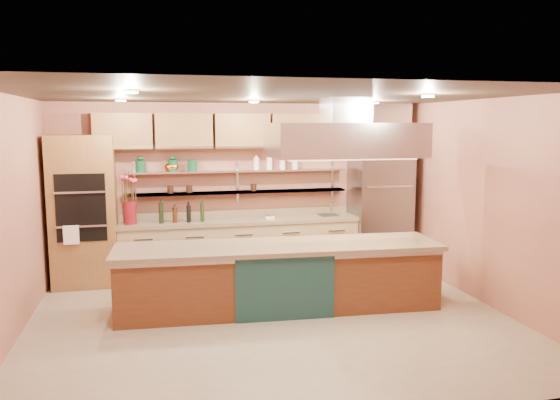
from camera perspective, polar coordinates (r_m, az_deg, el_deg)
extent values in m
cube|color=tan|center=(7.04, -0.75, -12.59)|extent=(6.00, 5.00, 0.02)
cube|color=black|center=(6.60, -0.79, 10.89)|extent=(6.00, 5.00, 0.02)
cube|color=#A6644E|center=(9.11, -4.17, 1.24)|extent=(6.00, 0.04, 2.80)
cube|color=#A6644E|center=(4.32, 6.46, -6.31)|extent=(6.00, 0.04, 2.80)
cube|color=#A6644E|center=(6.71, -26.66, -2.00)|extent=(0.04, 5.00, 2.80)
cube|color=#A6644E|center=(7.88, 21.04, -0.32)|extent=(0.04, 5.00, 2.80)
cube|color=brown|center=(8.78, -19.81, -1.11)|extent=(0.95, 0.64, 2.30)
cube|color=gray|center=(9.48, 10.38, -0.74)|extent=(0.95, 0.72, 2.10)
cube|color=tan|center=(8.97, -4.12, -4.92)|extent=(3.84, 0.64, 0.93)
cube|color=silver|center=(8.98, -4.35, 0.82)|extent=(3.60, 0.26, 0.03)
cube|color=silver|center=(8.95, -4.38, 3.05)|extent=(3.60, 0.26, 0.03)
cube|color=brown|center=(8.87, -4.05, 7.21)|extent=(4.60, 0.36, 0.55)
cube|color=silver|center=(7.33, 6.82, 6.25)|extent=(2.00, 1.00, 0.45)
cube|color=#FFE5A5|center=(6.80, -1.16, 10.56)|extent=(4.00, 2.80, 0.02)
cube|color=brown|center=(7.35, -0.09, -8.01)|extent=(4.25, 1.16, 0.88)
cylinder|color=maroon|center=(8.70, -15.42, -1.31)|extent=(0.26, 0.26, 0.35)
cube|color=black|center=(8.71, -10.23, -1.49)|extent=(0.76, 0.23, 0.24)
cube|color=white|center=(8.91, -1.09, -1.68)|extent=(0.15, 0.12, 0.08)
cylinder|color=silver|center=(9.28, 5.35, -0.88)|extent=(0.03, 0.03, 0.23)
ellipsoid|color=orange|center=(8.84, -11.47, 3.38)|extent=(0.20, 0.20, 0.13)
cylinder|color=#0F4826|center=(8.86, -9.15, 3.59)|extent=(0.15, 0.15, 0.18)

